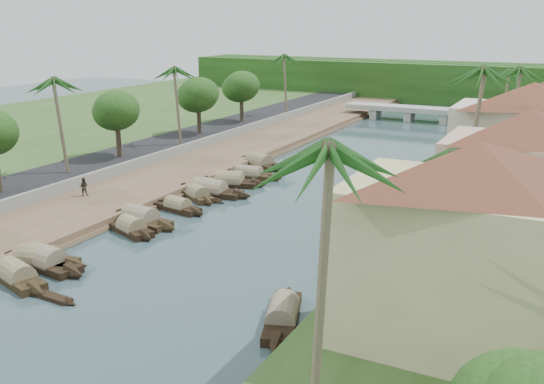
% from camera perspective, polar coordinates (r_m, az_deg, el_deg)
% --- Properties ---
extents(ground, '(220.00, 220.00, 0.00)m').
position_cam_1_polar(ground, '(41.78, -8.92, -7.91)').
color(ground, '#33484D').
rests_on(ground, ground).
extents(left_bank, '(10.00, 180.00, 0.80)m').
position_cam_1_polar(left_bank, '(65.93, -10.13, 1.34)').
color(left_bank, brown).
rests_on(left_bank, ground).
extents(right_bank, '(16.00, 180.00, 1.20)m').
position_cam_1_polar(right_bank, '(53.36, 21.57, -2.83)').
color(right_bank, '#2C4A1D').
rests_on(right_bank, ground).
extents(road, '(8.00, 180.00, 1.40)m').
position_cam_1_polar(road, '(71.20, -15.63, 2.33)').
color(road, black).
rests_on(road, ground).
extents(retaining_wall, '(0.40, 180.00, 1.10)m').
position_cam_1_polar(retaining_wall, '(68.27, -13.00, 2.50)').
color(retaining_wall, slate).
rests_on(retaining_wall, left_bank).
extents(treeline, '(120.00, 14.00, 8.00)m').
position_cam_1_polar(treeline, '(133.29, 17.26, 9.78)').
color(treeline, '#19380F').
rests_on(treeline, ground).
extents(bridge, '(28.00, 4.00, 2.40)m').
position_cam_1_polar(bridge, '(106.28, 14.43, 7.34)').
color(bridge, gray).
rests_on(bridge, ground).
extents(building_near, '(14.85, 14.85, 10.20)m').
position_cam_1_polar(building_near, '(30.76, 18.25, -4.62)').
color(building_near, '#C6C185').
rests_on(building_near, right_bank).
extents(building_mid, '(14.11, 14.11, 9.70)m').
position_cam_1_polar(building_mid, '(46.04, 22.69, 1.35)').
color(building_mid, tan).
rests_on(building_mid, right_bank).
extents(building_far, '(15.59, 15.59, 10.20)m').
position_cam_1_polar(building_far, '(59.74, 22.95, 4.69)').
color(building_far, beige).
rests_on(building_far, right_bank).
extents(sampan_2, '(7.84, 3.72, 2.06)m').
position_cam_1_polar(sampan_2, '(43.80, -22.94, -7.31)').
color(sampan_2, black).
rests_on(sampan_2, ground).
extents(sampan_3, '(8.65, 2.96, 2.27)m').
position_cam_1_polar(sampan_3, '(45.59, -20.57, -6.13)').
color(sampan_3, black).
rests_on(sampan_3, ground).
extents(sampan_4, '(8.00, 3.52, 2.23)m').
position_cam_1_polar(sampan_4, '(45.93, -21.11, -6.02)').
color(sampan_4, black).
rests_on(sampan_4, ground).
extents(sampan_5, '(6.28, 3.53, 2.00)m').
position_cam_1_polar(sampan_5, '(50.47, -13.09, -3.38)').
color(sampan_5, black).
rests_on(sampan_5, ground).
extents(sampan_6, '(8.24, 2.69, 2.39)m').
position_cam_1_polar(sampan_6, '(52.46, -12.29, -2.57)').
color(sampan_6, black).
rests_on(sampan_6, ground).
extents(sampan_7, '(6.69, 2.48, 1.81)m').
position_cam_1_polar(sampan_7, '(55.48, -8.86, -1.38)').
color(sampan_7, black).
rests_on(sampan_7, ground).
extents(sampan_8, '(5.97, 4.34, 1.93)m').
position_cam_1_polar(sampan_8, '(58.81, -7.00, -0.31)').
color(sampan_8, black).
rests_on(sampan_8, ground).
extents(sampan_9, '(9.55, 2.59, 2.36)m').
position_cam_1_polar(sampan_9, '(60.18, -5.93, 0.12)').
color(sampan_9, black).
rests_on(sampan_9, ground).
extents(sampan_10, '(6.55, 1.94, 1.84)m').
position_cam_1_polar(sampan_10, '(61.83, -6.36, 0.52)').
color(sampan_10, black).
rests_on(sampan_10, ground).
extents(sampan_11, '(8.31, 4.02, 2.32)m').
position_cam_1_polar(sampan_11, '(63.29, -4.01, 0.96)').
color(sampan_11, black).
rests_on(sampan_11, ground).
extents(sampan_12, '(8.23, 2.05, 1.97)m').
position_cam_1_polar(sampan_12, '(66.27, -2.18, 1.67)').
color(sampan_12, black).
rests_on(sampan_12, ground).
extents(sampan_13, '(8.81, 4.68, 2.36)m').
position_cam_1_polar(sampan_13, '(71.32, -1.22, 2.72)').
color(sampan_13, black).
rests_on(sampan_13, ground).
extents(sampan_14, '(4.18, 8.35, 2.04)m').
position_cam_1_polar(sampan_14, '(35.41, 1.00, -11.57)').
color(sampan_14, black).
rests_on(sampan_14, ground).
extents(sampan_15, '(2.68, 7.73, 2.06)m').
position_cam_1_polar(sampan_15, '(46.07, 8.72, -5.03)').
color(sampan_15, black).
rests_on(sampan_15, ground).
extents(sampan_16, '(4.40, 8.15, 2.02)m').
position_cam_1_polar(sampan_16, '(60.33, 12.56, -0.16)').
color(sampan_16, black).
rests_on(sampan_16, ground).
extents(canoe_1, '(4.48, 0.93, 0.72)m').
position_cam_1_polar(canoe_1, '(40.69, -20.11, -9.27)').
color(canoe_1, black).
rests_on(canoe_1, ground).
extents(canoe_2, '(5.47, 2.18, 0.79)m').
position_cam_1_polar(canoe_2, '(58.97, -6.35, -0.55)').
color(canoe_2, black).
rests_on(canoe_2, ground).
extents(palm_0, '(3.20, 3.20, 12.89)m').
position_cam_1_polar(palm_0, '(21.16, 4.62, 3.54)').
color(palm_0, '#73644C').
rests_on(palm_0, ground).
extents(palm_1, '(3.20, 3.20, 9.54)m').
position_cam_1_polar(palm_1, '(37.21, 15.83, 3.34)').
color(palm_1, '#73644C').
rests_on(palm_1, ground).
extents(palm_2, '(3.20, 3.20, 13.24)m').
position_cam_1_polar(palm_2, '(52.76, 18.69, 10.60)').
color(palm_2, '#73644C').
rests_on(palm_2, ground).
extents(palm_3, '(3.20, 3.20, 12.10)m').
position_cam_1_polar(palm_3, '(69.49, 21.65, 10.53)').
color(palm_3, '#73644C').
rests_on(palm_3, ground).
extents(palm_5, '(3.20, 3.20, 11.09)m').
position_cam_1_polar(palm_5, '(65.08, -19.49, 9.75)').
color(palm_5, '#73644C').
rests_on(palm_5, ground).
extents(palm_6, '(3.20, 3.20, 11.05)m').
position_cam_1_polar(palm_6, '(76.93, -8.93, 11.25)').
color(palm_6, '#73644C').
rests_on(palm_6, ground).
extents(palm_7, '(3.20, 3.20, 10.63)m').
position_cam_1_polar(palm_7, '(85.47, 21.34, 10.41)').
color(palm_7, '#73644C').
rests_on(palm_7, ground).
extents(palm_8, '(3.20, 3.20, 11.22)m').
position_cam_1_polar(palm_8, '(100.27, 1.37, 12.58)').
color(palm_8, '#73644C').
rests_on(palm_8, ground).
extents(tree_3, '(5.16, 5.16, 7.48)m').
position_cam_1_polar(tree_3, '(71.48, -14.43, 7.36)').
color(tree_3, '#49382A').
rests_on(tree_3, ground).
extents(tree_4, '(5.47, 5.47, 7.60)m').
position_cam_1_polar(tree_4, '(84.55, -6.96, 9.00)').
color(tree_4, '#49382A').
rests_on(tree_4, ground).
extents(tree_5, '(5.42, 5.42, 7.56)m').
position_cam_1_polar(tree_5, '(94.58, -2.91, 9.82)').
color(tree_5, '#49382A').
rests_on(tree_5, ground).
extents(person_far, '(1.05, 0.99, 1.72)m').
position_cam_1_polar(person_far, '(59.35, -17.31, 0.48)').
color(person_far, '#302B21').
rests_on(person_far, left_bank).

